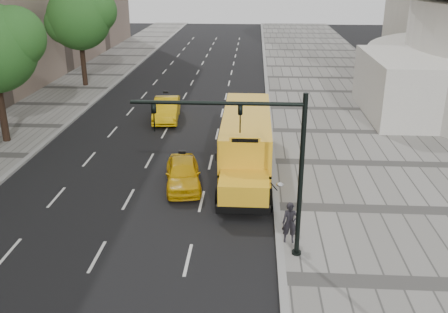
# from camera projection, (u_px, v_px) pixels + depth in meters

# --- Properties ---
(ground) EXTENTS (140.00, 140.00, 0.00)m
(ground) POSITION_uv_depth(u_px,v_px,m) (167.00, 161.00, 28.30)
(ground) COLOR black
(ground) RESTS_ON ground
(sidewalk_museum) EXTENTS (12.00, 140.00, 0.15)m
(sidewalk_museum) POSITION_uv_depth(u_px,v_px,m) (381.00, 165.00, 27.59)
(sidewalk_museum) COLOR gray
(sidewalk_museum) RESTS_ON ground
(curb_museum) EXTENTS (0.30, 140.00, 0.15)m
(curb_museum) POSITION_uv_depth(u_px,v_px,m) (273.00, 162.00, 27.93)
(curb_museum) COLOR gray
(curb_museum) RESTS_ON ground
(curb_far) EXTENTS (0.30, 140.00, 0.15)m
(curb_far) POSITION_uv_depth(u_px,v_px,m) (29.00, 157.00, 28.73)
(curb_far) COLOR gray
(curb_far) RESTS_ON ground
(tree_c) EXTENTS (6.17, 5.49, 8.81)m
(tree_c) POSITION_uv_depth(u_px,v_px,m) (80.00, 18.00, 43.31)
(tree_c) COLOR black
(tree_c) RESTS_ON ground
(school_bus) EXTENTS (2.96, 11.56, 3.19)m
(school_bus) POSITION_uv_depth(u_px,v_px,m) (246.00, 137.00, 26.72)
(school_bus) COLOR yellow
(school_bus) RESTS_ON ground
(taxi_near) EXTENTS (2.35, 4.41, 1.43)m
(taxi_near) POSITION_uv_depth(u_px,v_px,m) (183.00, 173.00, 24.81)
(taxi_near) COLOR #E6AF0B
(taxi_near) RESTS_ON ground
(taxi_far) EXTENTS (2.10, 4.94, 1.59)m
(taxi_far) POSITION_uv_depth(u_px,v_px,m) (167.00, 109.00, 35.47)
(taxi_far) COLOR #E6AF0B
(taxi_far) RESTS_ON ground
(pedestrian) EXTENTS (0.62, 0.41, 1.69)m
(pedestrian) POSITION_uv_depth(u_px,v_px,m) (290.00, 223.00, 19.50)
(pedestrian) COLOR #242228
(pedestrian) RESTS_ON sidewalk_museum
(traffic_signal) EXTENTS (6.18, 0.36, 6.40)m
(traffic_signal) POSITION_uv_depth(u_px,v_px,m) (262.00, 156.00, 17.64)
(traffic_signal) COLOR black
(traffic_signal) RESTS_ON ground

